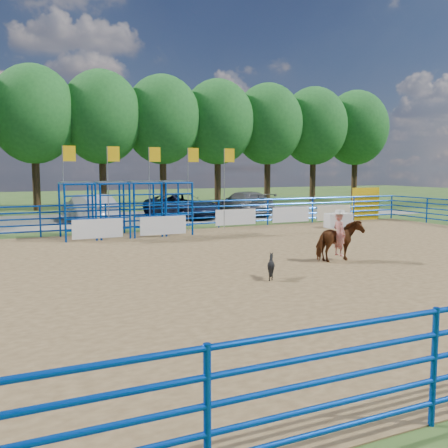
{
  "coord_description": "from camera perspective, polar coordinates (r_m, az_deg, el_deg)",
  "views": [
    {
      "loc": [
        -7.77,
        -14.27,
        3.17
      ],
      "look_at": [
        -0.8,
        1.0,
        1.3
      ],
      "focal_mm": 40.0,
      "sensor_mm": 36.0,
      "label": 1
    }
  ],
  "objects": [
    {
      "name": "gravel_strip",
      "position": [
        32.37,
        -10.53,
        0.63
      ],
      "size": [
        40.0,
        10.0,
        0.01
      ],
      "primitive_type": "cube",
      "color": "gray",
      "rests_on": "ground"
    },
    {
      "name": "horse_and_rider",
      "position": [
        17.37,
        13.04,
        -1.39
      ],
      "size": [
        1.71,
        0.86,
        2.49
      ],
      "color": "#5C2D12",
      "rests_on": "arena_dirt"
    },
    {
      "name": "chute_assembly",
      "position": [
        23.91,
        -10.26,
        1.67
      ],
      "size": [
        19.32,
        2.41,
        4.2
      ],
      "color": "#083EB0",
      "rests_on": "ground"
    },
    {
      "name": "car_c",
      "position": [
        32.24,
        -4.86,
        2.1
      ],
      "size": [
        4.32,
        6.18,
        1.57
      ],
      "primitive_type": "imported",
      "rotation": [
        0.0,
        0.0,
        0.34
      ],
      "color": "#161D38",
      "rests_on": "gravel_strip"
    },
    {
      "name": "car_b",
      "position": [
        30.96,
        -15.14,
        1.79
      ],
      "size": [
        2.79,
        5.22,
        1.63
      ],
      "primitive_type": "imported",
      "rotation": [
        0.0,
        0.0,
        3.37
      ],
      "color": "#94969C",
      "rests_on": "gravel_strip"
    },
    {
      "name": "ground",
      "position": [
        16.55,
        3.97,
        -4.7
      ],
      "size": [
        120.0,
        120.0,
        0.0
      ],
      "primitive_type": "plane",
      "color": "#426127",
      "rests_on": "ground"
    },
    {
      "name": "car_d",
      "position": [
        34.37,
        2.32,
        2.41
      ],
      "size": [
        2.26,
        5.54,
        1.61
      ],
      "primitive_type": "imported",
      "rotation": [
        0.0,
        0.0,
        3.14
      ],
      "color": "#5A5A5C",
      "rests_on": "gravel_strip"
    },
    {
      "name": "treeline",
      "position": [
        41.24,
        -13.86,
        12.24
      ],
      "size": [
        56.4,
        6.4,
        11.24
      ],
      "color": "#3F2B19",
      "rests_on": "ground"
    },
    {
      "name": "arena_dirt",
      "position": [
        16.55,
        3.97,
        -4.67
      ],
      "size": [
        30.0,
        20.0,
        0.02
      ],
      "primitive_type": "cube",
      "color": "olive",
      "rests_on": "ground"
    },
    {
      "name": "calf",
      "position": [
        14.43,
        5.4,
        -4.83
      ],
      "size": [
        0.79,
        0.74,
        0.71
      ],
      "primitive_type": "imported",
      "rotation": [
        0.0,
        0.0,
        1.87
      ],
      "color": "black",
      "rests_on": "arena_dirt"
    },
    {
      "name": "announcer_table",
      "position": [
        27.47,
        12.94,
        0.4
      ],
      "size": [
        1.47,
        0.76,
        0.76
      ],
      "primitive_type": "cube",
      "rotation": [
        0.0,
        0.0,
        -0.07
      ],
      "color": "silver",
      "rests_on": "arena_dirt"
    },
    {
      "name": "perimeter_fence",
      "position": [
        16.42,
        3.99,
        -2.13
      ],
      "size": [
        30.1,
        20.1,
        1.5
      ],
      "color": "#083EB0",
      "rests_on": "ground"
    }
  ]
}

